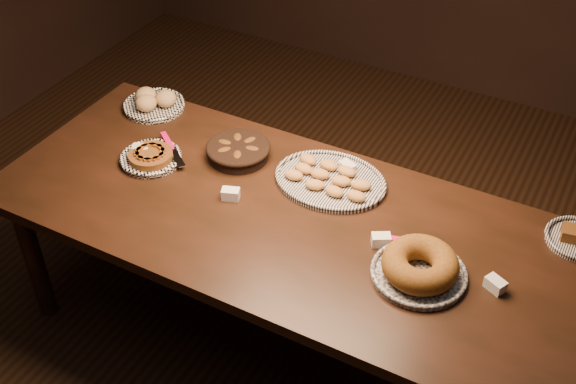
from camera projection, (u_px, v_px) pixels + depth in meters
The scene contains 8 objects.
ground at pixel (288, 340), 3.28m from camera, with size 5.00×5.00×0.00m, color black.
buffet_table at pixel (288, 229), 2.85m from camera, with size 2.40×1.00×0.75m.
apple_tart_plate at pixel (151, 157), 3.07m from camera, with size 0.30×0.30×0.05m.
madeleine_platter at pixel (329, 179), 2.95m from camera, with size 0.47×0.38×0.05m.
bundt_cake_plate at pixel (420, 267), 2.52m from camera, with size 0.38×0.35×0.11m.
croissant_basket at pixel (238, 150), 3.07m from camera, with size 0.29×0.29×0.07m.
bread_roll_plate at pixel (153, 102), 3.38m from camera, with size 0.29×0.29×0.09m.
tent_cards at pixel (311, 203), 2.82m from camera, with size 1.65×0.45×0.04m.
Camera 1 is at (1.00, -1.86, 2.59)m, focal length 45.00 mm.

